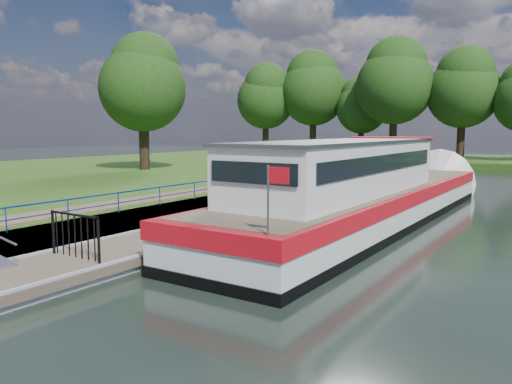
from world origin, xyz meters
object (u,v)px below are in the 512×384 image
Objects in this scene: car_a at (338,155)px; car_b at (324,154)px; car_c at (286,152)px; barge at (372,194)px; pontoon at (289,210)px.

car_a is 3.07m from car_b.
car_a is 6.98m from car_c.
car_a is at bearing -131.05° from car_b.
car_b is at bearing 159.48° from car_c.
car_b is at bearing 119.81° from barge.
pontoon is at bearing -174.89° from barge.
car_c is at bearing 144.58° from car_a.
car_c is at bearing 85.25° from car_b.
car_a is (-7.53, 21.81, 1.28)m from pontoon.
barge reaches higher than pontoon.
car_a is 0.81× the size of car_c.
barge is 5.75× the size of car_a.
barge reaches higher than car_a.
pontoon is at bearing -86.94° from car_a.
car_a is at bearing 144.38° from car_c.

